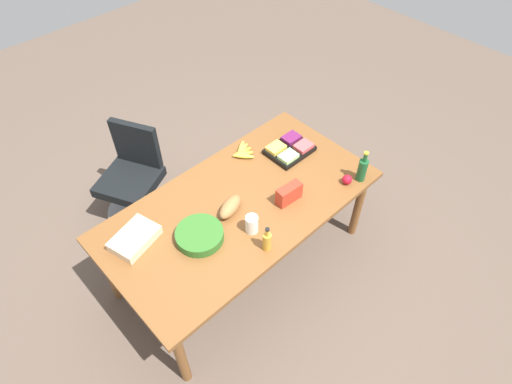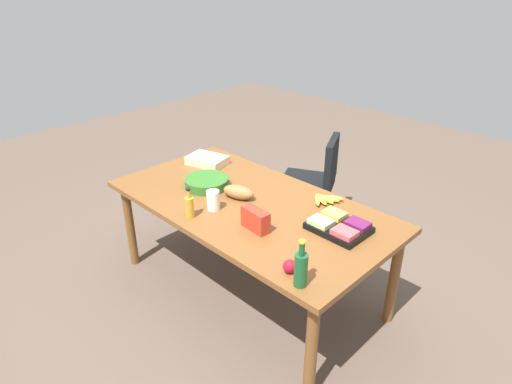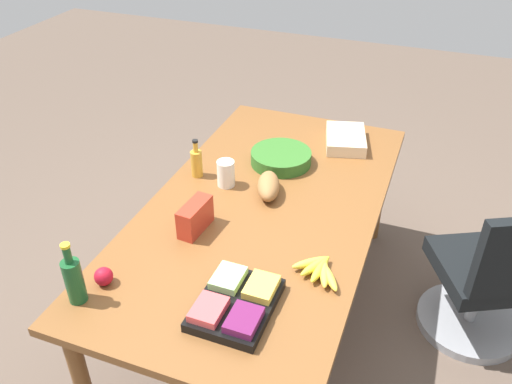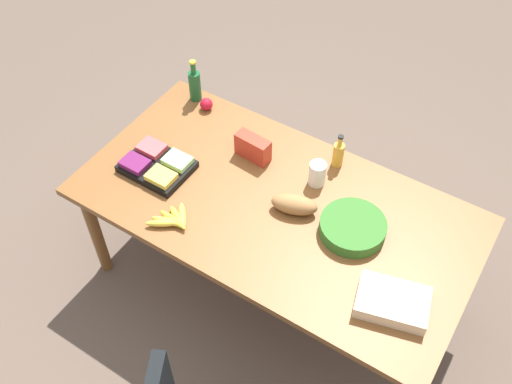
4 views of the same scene
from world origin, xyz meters
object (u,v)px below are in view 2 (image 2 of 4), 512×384
Objects in this scene: wine_bottle at (301,268)px; mayo_jar at (213,200)px; office_chair at (311,192)px; fruit_platter at (339,226)px; bread_loaf at (238,192)px; apple_red at (290,266)px; banana_bunch at (325,199)px; salad_bowl at (207,182)px; sheet_cake at (207,160)px; conference_table at (250,211)px; dressing_bottle at (189,206)px; chip_bag_red at (255,220)px.

mayo_jar is at bearing 167.36° from wine_bottle.
mayo_jar is (0.19, -1.36, 0.49)m from office_chair.
bread_loaf reaches higher than fruit_platter.
bread_loaf is at bearing 154.34° from apple_red.
fruit_platter is 1.51× the size of bread_loaf.
bread_loaf is 1.04× the size of banana_bunch.
office_chair is at bearing 124.02° from apple_red.
sheet_cake is at bearing 139.82° from salad_bowl.
mayo_jar is 0.86m from apple_red.
mayo_jar is (-0.00, -0.23, 0.02)m from bread_loaf.
banana_bunch is (0.79, 0.43, -0.01)m from salad_bowl.
apple_red is at bearing -65.66° from banana_bunch.
conference_table is 8.64× the size of bread_loaf.
dressing_bottle is (0.16, -1.54, 0.50)m from office_chair.
salad_bowl is at bearing 126.51° from dressing_bottle.
sheet_cake is 1.74m from wine_bottle.
chip_bag_red is at bearing -29.03° from bread_loaf.
fruit_platter is at bearing -4.04° from sheet_cake.
salad_bowl is at bearing -151.27° from banana_bunch.
wine_bottle reaches higher than office_chair.
conference_table is 0.79m from sheet_cake.
apple_red is at bearing -22.60° from chip_bag_red.
dressing_bottle is (-0.98, 0.03, -0.03)m from wine_bottle.
conference_table is 1.21m from office_chair.
apple_red reaches higher than banana_bunch.
chip_bag_red reaches higher than fruit_platter.
fruit_platter is at bearing 25.85° from mayo_jar.
banana_bunch is (1.12, 0.15, -0.01)m from sheet_cake.
wine_bottle is at bearing -23.44° from sheet_cake.
conference_table is 6.48× the size of sheet_cake.
chip_bag_red is 0.83× the size of bread_loaf.
office_chair is 4.48× the size of chip_bag_red.
conference_table is 0.30m from mayo_jar.
office_chair is 1.63m from dressing_bottle.
fruit_platter is 2.60× the size of mayo_jar.
apple_red reaches higher than conference_table.
bread_loaf is (-0.39, 0.21, -0.02)m from chip_bag_red.
mayo_jar is 0.79m from banana_bunch.
bread_loaf is 1.05m from wine_bottle.
salad_bowl is 1.21m from apple_red.
conference_table is at bearing -17.40° from sheet_cake.
bread_loaf is at bearing 150.97° from chip_bag_red.
office_chair is at bearing 113.46° from chip_bag_red.
office_chair is at bearing 132.49° from banana_bunch.
salad_bowl and sheet_cake have the same top height.
bread_loaf is at bearing -140.42° from banana_bunch.
salad_bowl is 0.47m from dressing_bottle.
conference_table is at bearing 150.68° from apple_red.
dressing_bottle is at bearing -145.45° from fruit_platter.
sheet_cake is at bearing 156.02° from chip_bag_red.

